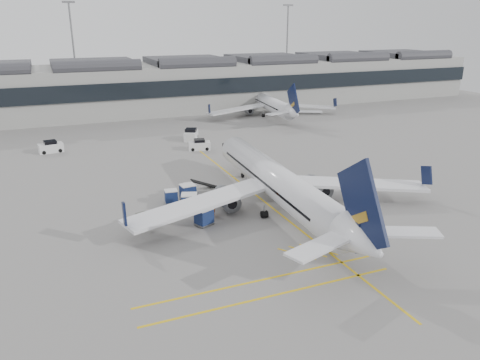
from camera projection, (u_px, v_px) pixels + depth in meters
name	position (u px, v px, depth m)	size (l,w,h in m)	color
ground	(202.00, 236.00, 47.52)	(220.00, 220.00, 0.00)	gray
terminal	(105.00, 88.00, 108.43)	(200.00, 20.45, 12.40)	#9E9E99
light_masts	(87.00, 48.00, 117.44)	(113.00, 0.60, 25.45)	slate
apron_markings	(252.00, 192.00, 59.90)	(0.25, 60.00, 0.01)	gold
airliner_main	(279.00, 184.00, 53.50)	(36.51, 39.97, 10.62)	silver
airliner_far	(270.00, 104.00, 108.06)	(30.88, 33.90, 9.02)	silver
belt_loader	(197.00, 190.00, 58.68)	(5.04, 1.77, 2.06)	beige
baggage_cart_a	(189.00, 202.00, 53.72)	(2.33, 2.13, 2.01)	gray
baggage_cart_b	(188.00, 192.00, 56.99)	(1.99, 1.69, 1.95)	gray
baggage_cart_c	(171.00, 196.00, 55.96)	(1.72, 1.48, 1.66)	gray
baggage_cart_d	(204.00, 216.00, 49.88)	(2.25, 2.08, 1.90)	gray
ramp_agent_a	(214.00, 208.00, 52.46)	(0.61, 0.40, 1.66)	orange
ramp_agent_b	(229.00, 198.00, 55.27)	(0.88, 0.69, 1.81)	#FF4F0D
pushback_tug	(143.00, 220.00, 50.02)	(2.67, 2.04, 1.33)	#4D5144
safety_cone_nose	(243.00, 164.00, 70.61)	(0.39, 0.39, 0.54)	#F24C0A
safety_cone_engine	(313.00, 191.00, 59.63)	(0.35, 0.35, 0.49)	#F24C0A
service_van_left	(51.00, 147.00, 77.81)	(4.09, 2.49, 1.97)	silver
service_van_mid	(191.00, 135.00, 85.99)	(3.66, 4.60, 2.11)	silver
service_van_right	(199.00, 145.00, 79.33)	(3.91, 2.56, 1.85)	silver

